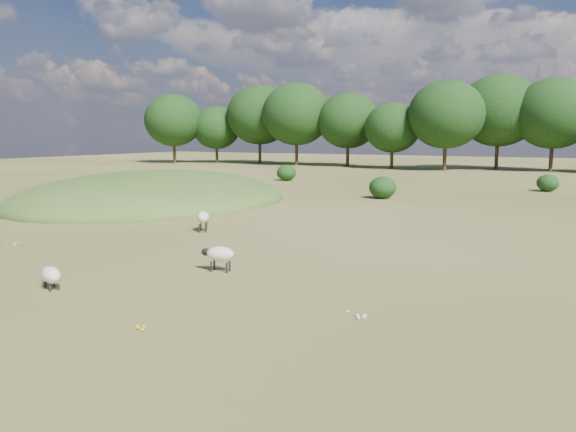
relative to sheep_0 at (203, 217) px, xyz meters
name	(u,v)px	position (x,y,z in m)	size (l,w,h in m)	color
ground	(370,199)	(2.35, 15.92, -0.64)	(160.00, 160.00, 0.00)	#425219
mound	(155,201)	(-9.65, 7.92, -0.64)	(16.00, 20.00, 4.00)	#33561E
treeline	(459,116)	(1.30, 51.36, 5.93)	(96.28, 14.66, 11.70)	black
shrubs	(379,180)	(0.67, 22.89, 0.09)	(24.26, 12.19, 1.51)	black
sheep_0	(203,217)	(0.00, 0.00, 0.00)	(1.02, 1.28, 0.91)	beige
sheep_1	(219,254)	(4.92, -5.89, -0.07)	(1.16, 0.64, 0.81)	beige
sheep_2	(51,275)	(1.84, -9.75, -0.24)	(1.12, 0.83, 0.63)	beige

